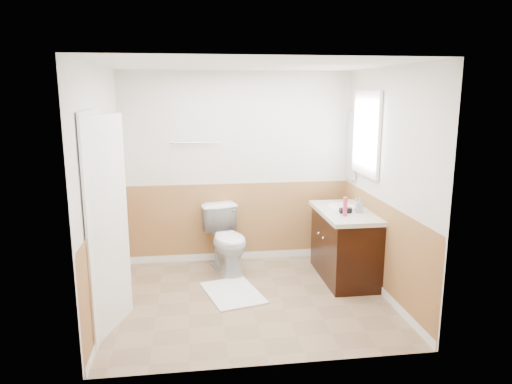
{
  "coord_description": "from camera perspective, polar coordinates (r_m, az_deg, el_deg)",
  "views": [
    {
      "loc": [
        -0.6,
        -4.81,
        2.24
      ],
      "look_at": [
        0.1,
        0.25,
        1.15
      ],
      "focal_mm": 33.21,
      "sensor_mm": 36.0,
      "label": 1
    }
  ],
  "objects": [
    {
      "name": "floor",
      "position": [
        5.34,
        -0.71,
        -12.75
      ],
      "size": [
        3.0,
        3.0,
        0.0
      ],
      "primitive_type": "plane",
      "color": "#8C7051",
      "rests_on": "ground"
    },
    {
      "name": "ceiling",
      "position": [
        4.86,
        -0.79,
        15.1
      ],
      "size": [
        3.0,
        3.0,
        0.0
      ],
      "primitive_type": "plane",
      "rotation": [
        3.14,
        0.0,
        0.0
      ],
      "color": "white",
      "rests_on": "floor"
    },
    {
      "name": "wall_back",
      "position": [
        6.22,
        -2.24,
        2.87
      ],
      "size": [
        3.0,
        0.0,
        3.0
      ],
      "primitive_type": "plane",
      "rotation": [
        1.57,
        0.0,
        0.0
      ],
      "color": "silver",
      "rests_on": "floor"
    },
    {
      "name": "wall_front",
      "position": [
        3.7,
        1.77,
        -3.49
      ],
      "size": [
        3.0,
        0.0,
        3.0
      ],
      "primitive_type": "plane",
      "rotation": [
        -1.57,
        0.0,
        0.0
      ],
      "color": "silver",
      "rests_on": "floor"
    },
    {
      "name": "wall_left",
      "position": [
        5.0,
        -18.08,
        0.0
      ],
      "size": [
        0.0,
        3.0,
        3.0
      ],
      "primitive_type": "plane",
      "rotation": [
        1.57,
        0.0,
        1.57
      ],
      "color": "silver",
      "rests_on": "floor"
    },
    {
      "name": "wall_right",
      "position": [
        5.35,
        15.42,
        0.92
      ],
      "size": [
        0.0,
        3.0,
        3.0
      ],
      "primitive_type": "plane",
      "rotation": [
        1.57,
        0.0,
        -1.57
      ],
      "color": "silver",
      "rests_on": "floor"
    },
    {
      "name": "wainscot_back",
      "position": [
        6.37,
        -2.18,
        -3.81
      ],
      "size": [
        3.0,
        0.0,
        3.0
      ],
      "primitive_type": "plane",
      "rotation": [
        1.57,
        0.0,
        0.0
      ],
      "color": "#9D6C3F",
      "rests_on": "floor"
    },
    {
      "name": "wainscot_front",
      "position": [
        3.98,
        1.67,
        -13.91
      ],
      "size": [
        3.0,
        0.0,
        3.0
      ],
      "primitive_type": "plane",
      "rotation": [
        -1.57,
        0.0,
        0.0
      ],
      "color": "#9D6C3F",
      "rests_on": "floor"
    },
    {
      "name": "wainscot_left",
      "position": [
        5.2,
        -17.4,
        -8.11
      ],
      "size": [
        0.0,
        2.6,
        2.6
      ],
      "primitive_type": "plane",
      "rotation": [
        1.57,
        0.0,
        1.57
      ],
      "color": "#9D6C3F",
      "rests_on": "floor"
    },
    {
      "name": "wainscot_right",
      "position": [
        5.53,
        14.87,
        -6.72
      ],
      "size": [
        0.0,
        2.6,
        2.6
      ],
      "primitive_type": "plane",
      "rotation": [
        1.57,
        0.0,
        -1.57
      ],
      "color": "#9D6C3F",
      "rests_on": "floor"
    },
    {
      "name": "toilet",
      "position": [
        6.0,
        -3.47,
        -5.76
      ],
      "size": [
        0.64,
        0.89,
        0.82
      ],
      "primitive_type": "imported",
      "rotation": [
        0.0,
        0.0,
        0.25
      ],
      "color": "silver",
      "rests_on": "floor"
    },
    {
      "name": "bath_mat",
      "position": [
        5.47,
        -2.81,
        -12.04
      ],
      "size": [
        0.73,
        0.91,
        0.02
      ],
      "primitive_type": "cube",
      "rotation": [
        0.0,
        0.0,
        0.25
      ],
      "color": "white",
      "rests_on": "floor"
    },
    {
      "name": "vanity_cabinet",
      "position": [
        5.87,
        10.63,
        -6.46
      ],
      "size": [
        0.55,
        1.1,
        0.8
      ],
      "primitive_type": "cube",
      "color": "black",
      "rests_on": "floor"
    },
    {
      "name": "vanity_knob_left",
      "position": [
        5.64,
        8.1,
        -5.52
      ],
      "size": [
        0.03,
        0.03,
        0.03
      ],
      "primitive_type": "sphere",
      "color": "silver",
      "rests_on": "vanity_cabinet"
    },
    {
      "name": "vanity_knob_right",
      "position": [
        5.83,
        7.57,
        -4.94
      ],
      "size": [
        0.03,
        0.03,
        0.03
      ],
      "primitive_type": "sphere",
      "color": "silver",
      "rests_on": "vanity_cabinet"
    },
    {
      "name": "countertop",
      "position": [
        5.74,
        10.7,
        -2.44
      ],
      "size": [
        0.6,
        1.15,
        0.05
      ],
      "primitive_type": "cube",
      "color": "beige",
      "rests_on": "vanity_cabinet"
    },
    {
      "name": "sink_basin",
      "position": [
        5.88,
        10.34,
        -1.75
      ],
      "size": [
        0.36,
        0.36,
        0.02
      ],
      "primitive_type": "cylinder",
      "color": "white",
      "rests_on": "countertop"
    },
    {
      "name": "faucet",
      "position": [
        5.92,
        12.02,
        -1.12
      ],
      "size": [
        0.02,
        0.02,
        0.14
      ],
      "primitive_type": "cylinder",
      "color": "silver",
      "rests_on": "countertop"
    },
    {
      "name": "lotion_bottle",
      "position": [
        5.45,
        10.68,
        -1.76
      ],
      "size": [
        0.05,
        0.05,
        0.22
      ],
      "primitive_type": "cylinder",
      "color": "#C23255",
      "rests_on": "countertop"
    },
    {
      "name": "soap_dispenser",
      "position": [
        5.67,
        12.31,
        -1.57
      ],
      "size": [
        0.09,
        0.09,
        0.17
      ],
      "primitive_type": "imported",
      "rotation": [
        0.0,
        0.0,
        -0.14
      ],
      "color": "#8D949F",
      "rests_on": "countertop"
    },
    {
      "name": "hair_dryer_body",
      "position": [
        5.6,
        10.73,
        -2.17
      ],
      "size": [
        0.14,
        0.07,
        0.07
      ],
      "primitive_type": "cylinder",
      "rotation": [
        0.0,
        1.57,
        0.0
      ],
      "color": "black",
      "rests_on": "countertop"
    },
    {
      "name": "hair_dryer_handle",
      "position": [
        5.62,
        10.35,
        -2.43
      ],
      "size": [
        0.03,
        0.03,
        0.07
      ],
      "primitive_type": "cylinder",
      "color": "black",
      "rests_on": "countertop"
    },
    {
      "name": "mirror_panel",
      "position": [
        6.31,
        11.45,
        5.52
      ],
      "size": [
        0.02,
        0.35,
        0.9
      ],
      "primitive_type": "cube",
      "color": "silver",
      "rests_on": "wall_right"
    },
    {
      "name": "window_frame",
      "position": [
        5.81,
        13.14,
        6.88
      ],
      "size": [
        0.04,
        0.8,
        1.0
      ],
      "primitive_type": "cube",
      "color": "white",
      "rests_on": "wall_right"
    },
    {
      "name": "window_glass",
      "position": [
        5.81,
        13.29,
        6.88
      ],
      "size": [
        0.01,
        0.7,
        0.9
      ],
      "primitive_type": "cube",
      "color": "white",
      "rests_on": "wall_right"
    },
    {
      "name": "door",
      "position": [
        4.6,
        -17.62,
        -3.92
      ],
      "size": [
        0.29,
        0.78,
        2.04
      ],
      "primitive_type": "cube",
      "rotation": [
        0.0,
        0.0,
        -0.31
      ],
      "color": "white",
      "rests_on": "wall_left"
    },
    {
      "name": "door_frame",
      "position": [
        4.61,
        -18.56,
        -3.82
      ],
      "size": [
        0.02,
        0.92,
        2.1
      ],
      "primitive_type": "cube",
      "color": "white",
      "rests_on": "wall_left"
    },
    {
      "name": "door_knob",
      "position": [
        4.92,
        -16.25,
        -3.65
      ],
      "size": [
        0.06,
        0.06,
        0.06
      ],
      "primitive_type": "sphere",
      "color": "silver",
      "rests_on": "door"
    },
    {
      "name": "towel_bar",
      "position": [
        6.1,
        -7.4,
        5.91
      ],
      "size": [
        0.62,
        0.02,
        0.02
      ],
      "primitive_type": "cylinder",
      "rotation": [
        0.0,
        1.57,
        0.0
      ],
      "color": "silver",
      "rests_on": "wall_back"
    },
    {
      "name": "tp_holder_bar",
      "position": [
        6.26,
        -3.05,
        -2.23
      ],
      "size": [
        0.14,
        0.02,
        0.02
      ],
      "primitive_type": "cylinder",
      "rotation": [
        0.0,
        1.57,
        0.0
      ],
      "color": "silver",
      "rests_on": "wall_back"
    },
    {
      "name": "tp_roll",
      "position": [
        6.26,
        -3.05,
        -2.23
      ],
      "size": [
        0.1,
        0.11,
        0.11
      ],
      "primitive_type": "cylinder",
      "rotation": [
        0.0,
        1.57,
        0.0
      ],
      "color": "white",
      "rests_on": "tp_holder_bar"
    },
    {
      "name": "tp_sheet",
      "position": [
        6.28,
        -3.04,
        -3.2
      ],
      "size": [
        0.1,
        0.01,
        0.16
      ],
      "primitive_type": "cube",
      "color": "white",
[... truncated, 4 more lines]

